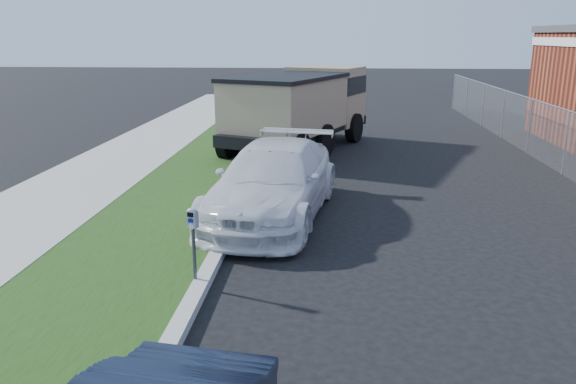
{
  "coord_description": "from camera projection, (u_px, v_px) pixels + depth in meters",
  "views": [
    {
      "loc": [
        -0.65,
        -9.07,
        3.83
      ],
      "look_at": [
        -1.4,
        1.0,
        1.0
      ],
      "focal_mm": 35.0,
      "sensor_mm": 36.0,
      "label": 1
    }
  ],
  "objects": [
    {
      "name": "dump_truck",
      "position": [
        301.0,
        105.0,
        19.25
      ],
      "size": [
        4.92,
        7.33,
        2.7
      ],
      "rotation": [
        0.0,
        0.0,
        -0.39
      ],
      "color": "black",
      "rests_on": "ground"
    },
    {
      "name": "parking_meter",
      "position": [
        193.0,
        229.0,
        8.57
      ],
      "size": [
        0.19,
        0.15,
        1.2
      ],
      "rotation": [
        0.0,
        0.0,
        -0.31
      ],
      "color": "#3F4247",
      "rests_on": "ground"
    },
    {
      "name": "streetside",
      "position": [
        98.0,
        217.0,
        12.0
      ],
      "size": [
        6.12,
        50.0,
        0.15
      ],
      "color": "gray",
      "rests_on": "ground"
    },
    {
      "name": "white_wagon",
      "position": [
        273.0,
        181.0,
        12.15
      ],
      "size": [
        2.95,
        5.68,
        1.57
      ],
      "primitive_type": "imported",
      "rotation": [
        0.0,
        0.0,
        -0.14
      ],
      "color": "silver",
      "rests_on": "ground"
    },
    {
      "name": "chainlink_fence",
      "position": [
        568.0,
        130.0,
        15.65
      ],
      "size": [
        0.06,
        30.06,
        30.0
      ],
      "color": "slate",
      "rests_on": "ground"
    },
    {
      "name": "ground",
      "position": [
        364.0,
        265.0,
        9.7
      ],
      "size": [
        120.0,
        120.0,
        0.0
      ],
      "primitive_type": "plane",
      "color": "black",
      "rests_on": "ground"
    }
  ]
}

